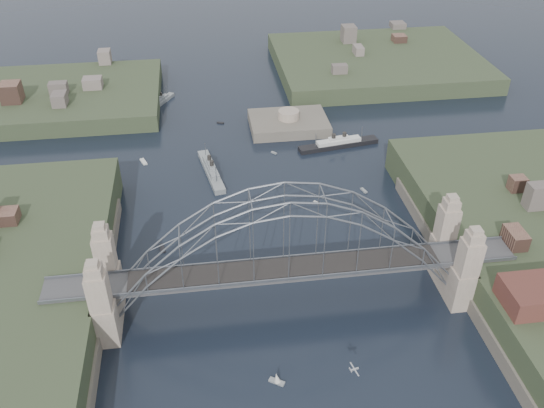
{
  "coord_description": "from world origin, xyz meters",
  "views": [
    {
      "loc": [
        -13.02,
        -76.16,
        75.58
      ],
      "look_at": [
        0.0,
        18.0,
        10.0
      ],
      "focal_mm": 37.84,
      "sensor_mm": 36.0,
      "label": 1
    }
  ],
  "objects_px": {
    "fort_island": "(288,129)",
    "naval_cruiser_far": "(160,102)",
    "ocean_liner": "(338,144)",
    "naval_cruiser_near": "(211,171)",
    "bridge": "(286,251)"
  },
  "relations": [
    {
      "from": "bridge",
      "to": "naval_cruiser_far",
      "type": "bearing_deg",
      "value": 105.24
    },
    {
      "from": "bridge",
      "to": "naval_cruiser_far",
      "type": "distance_m",
      "value": 95.48
    },
    {
      "from": "fort_island",
      "to": "naval_cruiser_near",
      "type": "xyz_separation_m",
      "value": [
        -23.32,
        -22.22,
        1.28
      ]
    },
    {
      "from": "bridge",
      "to": "fort_island",
      "type": "xyz_separation_m",
      "value": [
        12.0,
        70.0,
        -12.66
      ]
    },
    {
      "from": "naval_cruiser_near",
      "to": "ocean_liner",
      "type": "distance_m",
      "value": 36.17
    },
    {
      "from": "fort_island",
      "to": "naval_cruiser_far",
      "type": "xyz_separation_m",
      "value": [
        -36.91,
        21.44,
        1.08
      ]
    },
    {
      "from": "naval_cruiser_near",
      "to": "ocean_liner",
      "type": "relative_size",
      "value": 0.9
    },
    {
      "from": "fort_island",
      "to": "ocean_liner",
      "type": "xyz_separation_m",
      "value": [
        11.62,
        -12.87,
        1.19
      ]
    },
    {
      "from": "bridge",
      "to": "naval_cruiser_far",
      "type": "relative_size",
      "value": 6.4
    },
    {
      "from": "fort_island",
      "to": "naval_cruiser_near",
      "type": "distance_m",
      "value": 32.24
    },
    {
      "from": "bridge",
      "to": "naval_cruiser_near",
      "type": "xyz_separation_m",
      "value": [
        -11.32,
        47.78,
        -11.38
      ]
    },
    {
      "from": "fort_island",
      "to": "naval_cruiser_near",
      "type": "height_order",
      "value": "naval_cruiser_near"
    },
    {
      "from": "naval_cruiser_far",
      "to": "fort_island",
      "type": "bearing_deg",
      "value": -30.15
    },
    {
      "from": "naval_cruiser_far",
      "to": "ocean_liner",
      "type": "relative_size",
      "value": 0.58
    },
    {
      "from": "bridge",
      "to": "naval_cruiser_near",
      "type": "distance_m",
      "value": 50.4
    }
  ]
}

